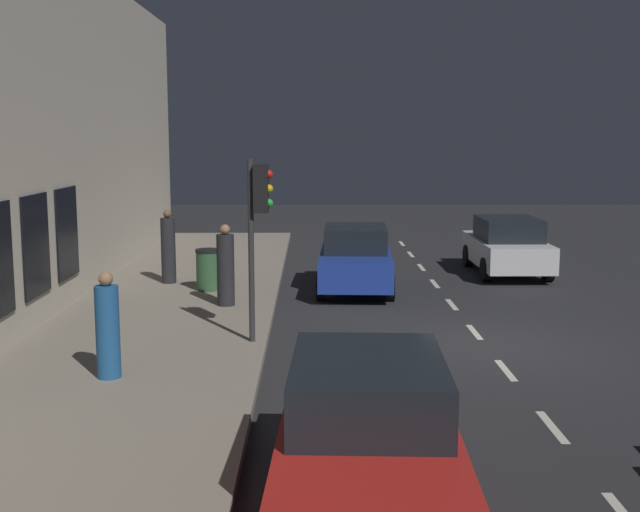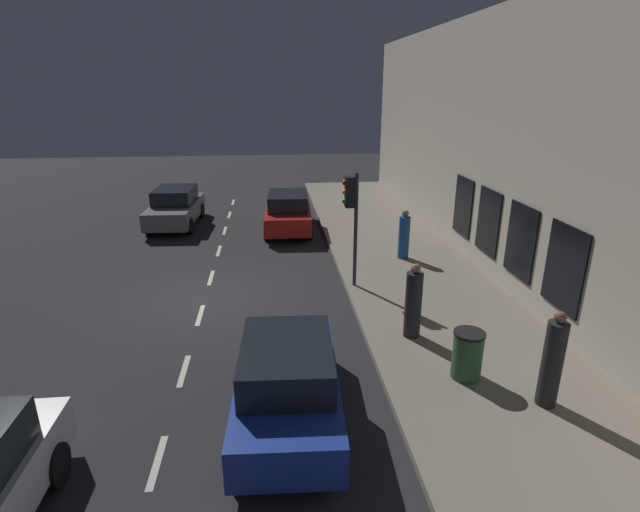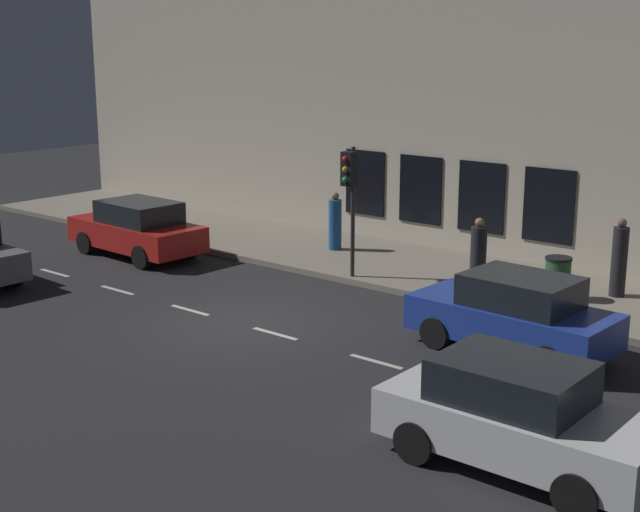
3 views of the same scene
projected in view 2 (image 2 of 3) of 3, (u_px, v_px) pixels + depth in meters
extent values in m
plane|color=#28282B|center=(205.00, 299.00, 13.41)|extent=(60.00, 60.00, 0.00)
cube|color=gray|center=(423.00, 288.00, 13.99)|extent=(4.50, 32.00, 0.15)
cube|color=beige|center=(525.00, 153.00, 12.97)|extent=(0.60, 32.00, 7.79)
cube|color=black|center=(564.00, 268.00, 10.86)|extent=(0.04, 1.42, 1.96)
cube|color=black|center=(521.00, 241.00, 12.73)|extent=(0.04, 1.42, 1.96)
cube|color=black|center=(488.00, 222.00, 14.60)|extent=(0.04, 1.42, 1.96)
cube|color=black|center=(463.00, 206.00, 16.46)|extent=(0.04, 1.42, 1.96)
cube|color=beige|center=(157.00, 462.00, 7.59)|extent=(0.12, 1.20, 0.01)
cube|color=beige|center=(184.00, 371.00, 10.03)|extent=(0.12, 1.20, 0.01)
cube|color=beige|center=(200.00, 315.00, 12.47)|extent=(0.12, 1.20, 0.01)
cube|color=beige|center=(211.00, 278.00, 14.91)|extent=(0.12, 1.20, 0.01)
cube|color=beige|center=(219.00, 251.00, 17.34)|extent=(0.12, 1.20, 0.01)
cube|color=beige|center=(225.00, 231.00, 19.78)|extent=(0.12, 1.20, 0.01)
cube|color=beige|center=(229.00, 215.00, 22.22)|extent=(0.12, 1.20, 0.01)
cube|color=beige|center=(233.00, 202.00, 24.66)|extent=(0.12, 1.20, 0.01)
cylinder|color=#2D2D30|center=(356.00, 231.00, 13.45)|extent=(0.11, 0.11, 3.26)
cube|color=black|center=(350.00, 192.00, 13.06)|extent=(0.26, 0.32, 0.84)
sphere|color=red|center=(345.00, 183.00, 12.96)|extent=(0.15, 0.15, 0.15)
sphere|color=gold|center=(345.00, 192.00, 13.05)|extent=(0.15, 0.15, 0.15)
sphere|color=green|center=(345.00, 201.00, 13.13)|extent=(0.15, 0.15, 0.15)
cube|color=#1E389E|center=(288.00, 387.00, 8.41)|extent=(1.91, 4.05, 0.70)
cube|color=black|center=(287.00, 360.00, 8.05)|extent=(1.61, 2.14, 0.60)
cylinder|color=black|center=(249.00, 366.00, 9.63)|extent=(0.25, 0.65, 0.64)
cylinder|color=black|center=(328.00, 363.00, 9.71)|extent=(0.25, 0.65, 0.64)
cylinder|color=black|center=(235.00, 454.00, 7.31)|extent=(0.25, 0.65, 0.64)
cylinder|color=black|center=(339.00, 450.00, 7.40)|extent=(0.25, 0.65, 0.64)
cube|color=red|center=(288.00, 215.00, 19.66)|extent=(1.94, 4.25, 0.70)
cube|color=black|center=(288.00, 201.00, 19.29)|extent=(1.65, 2.24, 0.60)
cylinder|color=black|center=(269.00, 215.00, 20.94)|extent=(0.25, 0.65, 0.64)
cylinder|color=black|center=(307.00, 214.00, 21.03)|extent=(0.25, 0.65, 0.64)
cylinder|color=black|center=(267.00, 232.00, 18.50)|extent=(0.25, 0.65, 0.64)
cylinder|color=black|center=(310.00, 231.00, 18.59)|extent=(0.25, 0.65, 0.64)
cylinder|color=black|center=(55.00, 465.00, 7.09)|extent=(0.22, 0.64, 0.64)
cube|color=slate|center=(176.00, 211.00, 20.34)|extent=(1.94, 4.23, 0.70)
cube|color=black|center=(175.00, 195.00, 20.28)|extent=(1.64, 2.23, 0.60)
cylinder|color=black|center=(190.00, 226.00, 19.28)|extent=(0.25, 0.65, 0.64)
cylinder|color=black|center=(148.00, 227.00, 19.19)|extent=(0.25, 0.65, 0.64)
cylinder|color=black|center=(201.00, 210.00, 21.70)|extent=(0.25, 0.65, 0.64)
cylinder|color=black|center=(164.00, 211.00, 21.61)|extent=(0.25, 0.65, 0.64)
cylinder|color=#232328|center=(552.00, 364.00, 8.50)|extent=(0.49, 0.49, 1.63)
sphere|color=brown|center=(561.00, 317.00, 8.19)|extent=(0.21, 0.21, 0.21)
cube|color=brown|center=(561.00, 320.00, 8.11)|extent=(0.07, 0.06, 0.06)
cylinder|color=#232328|center=(413.00, 305.00, 10.89)|extent=(0.53, 0.53, 1.55)
sphere|color=#936B4C|center=(416.00, 268.00, 10.60)|extent=(0.22, 0.22, 0.22)
cube|color=#936B4C|center=(414.00, 270.00, 10.51)|extent=(0.07, 0.07, 0.06)
cylinder|color=#1E5189|center=(404.00, 237.00, 15.99)|extent=(0.45, 0.45, 1.43)
sphere|color=#936B4C|center=(405.00, 213.00, 15.72)|extent=(0.22, 0.22, 0.22)
cube|color=#936B4C|center=(408.00, 213.00, 15.75)|extent=(0.06, 0.07, 0.06)
cylinder|color=#2D5633|center=(467.00, 356.00, 9.42)|extent=(0.58, 0.58, 0.93)
cylinder|color=black|center=(470.00, 334.00, 9.26)|extent=(0.61, 0.61, 0.06)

